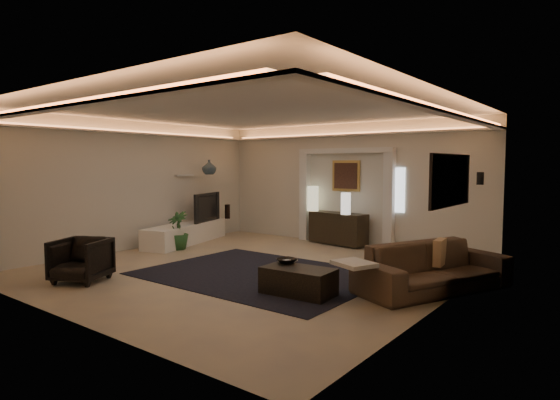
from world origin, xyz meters
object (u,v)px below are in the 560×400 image
Objects in this scene: coffee_table at (298,281)px; armchair at (81,260)px; console at (338,228)px; sofa at (433,267)px.

coffee_table is 3.62m from armchair.
console is 5.85m from armchair.
sofa is at bearing 39.79° from coffee_table.
console is at bearing 109.09° from coffee_table.
console is 1.88× the size of armchair.
coffee_table is (-1.50, -1.43, -0.15)m from sofa.
console reaches higher than sofa.
sofa reaches higher than coffee_table.
console is at bearing 75.04° from sofa.
sofa is (3.23, -2.67, -0.04)m from console.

